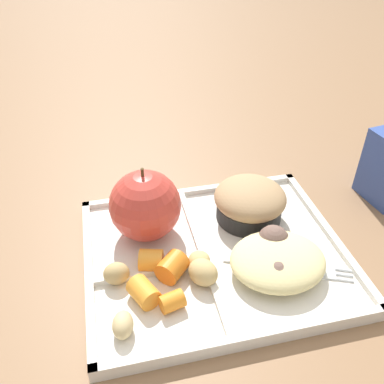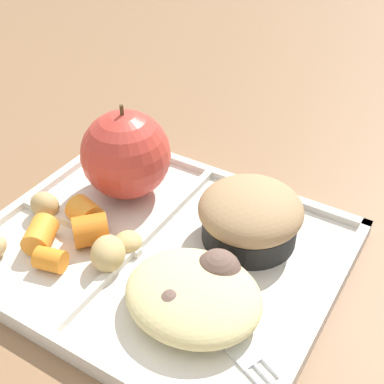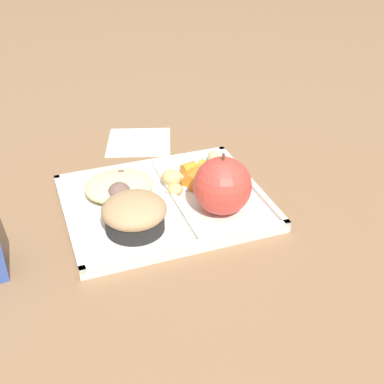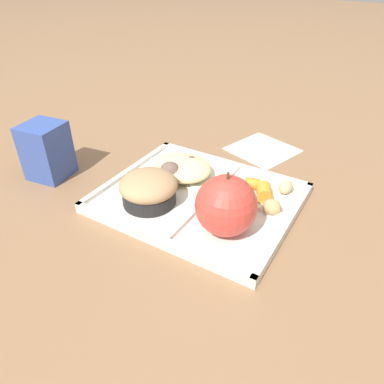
# 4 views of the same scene
# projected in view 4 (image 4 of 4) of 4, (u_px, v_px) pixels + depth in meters

# --- Properties ---
(ground) EXTENTS (6.00, 6.00, 0.00)m
(ground) POSITION_uv_depth(u_px,v_px,m) (199.00, 202.00, 0.59)
(ground) COLOR #846042
(lunch_tray) EXTENTS (0.30, 0.25, 0.02)m
(lunch_tray) POSITION_uv_depth(u_px,v_px,m) (199.00, 199.00, 0.58)
(lunch_tray) COLOR silver
(lunch_tray) RESTS_ON ground
(green_apple) EXTENTS (0.09, 0.09, 0.10)m
(green_apple) POSITION_uv_depth(u_px,v_px,m) (226.00, 206.00, 0.49)
(green_apple) COLOR #C63D33
(green_apple) RESTS_ON lunch_tray
(bran_muffin) EXTENTS (0.09, 0.09, 0.05)m
(bran_muffin) POSITION_uv_depth(u_px,v_px,m) (149.00, 189.00, 0.55)
(bran_muffin) COLOR black
(bran_muffin) RESTS_ON lunch_tray
(carrot_slice_center) EXTENTS (0.03, 0.02, 0.02)m
(carrot_slice_center) POSITION_uv_depth(u_px,v_px,m) (252.00, 184.00, 0.59)
(carrot_slice_center) COLOR orange
(carrot_slice_center) RESTS_ON lunch_tray
(carrot_slice_small) EXTENTS (0.04, 0.04, 0.03)m
(carrot_slice_small) POSITION_uv_depth(u_px,v_px,m) (237.00, 192.00, 0.57)
(carrot_slice_small) COLOR orange
(carrot_slice_small) RESTS_ON lunch_tray
(carrot_slice_diagonal) EXTENTS (0.03, 0.03, 0.03)m
(carrot_slice_diagonal) POSITION_uv_depth(u_px,v_px,m) (245.00, 202.00, 0.55)
(carrot_slice_diagonal) COLOR orange
(carrot_slice_diagonal) RESTS_ON lunch_tray
(carrot_slice_tilted) EXTENTS (0.04, 0.04, 0.02)m
(carrot_slice_tilted) POSITION_uv_depth(u_px,v_px,m) (264.00, 192.00, 0.57)
(carrot_slice_tilted) COLOR orange
(carrot_slice_tilted) RESTS_ON lunch_tray
(potato_chunk_large) EXTENTS (0.03, 0.03, 0.02)m
(potato_chunk_large) POSITION_uv_depth(u_px,v_px,m) (216.00, 192.00, 0.58)
(potato_chunk_large) COLOR tan
(potato_chunk_large) RESTS_ON lunch_tray
(potato_chunk_golden) EXTENTS (0.02, 0.03, 0.02)m
(potato_chunk_golden) POSITION_uv_depth(u_px,v_px,m) (286.00, 187.00, 0.58)
(potato_chunk_golden) COLOR tan
(potato_chunk_golden) RESTS_ON lunch_tray
(potato_chunk_browned) EXTENTS (0.04, 0.04, 0.03)m
(potato_chunk_browned) POSITION_uv_depth(u_px,v_px,m) (224.00, 183.00, 0.59)
(potato_chunk_browned) COLOR tan
(potato_chunk_browned) RESTS_ON lunch_tray
(potato_chunk_corner) EXTENTS (0.03, 0.02, 0.02)m
(potato_chunk_corner) POSITION_uv_depth(u_px,v_px,m) (272.00, 207.00, 0.54)
(potato_chunk_corner) COLOR tan
(potato_chunk_corner) RESTS_ON lunch_tray
(egg_noodle_pile) EXTENTS (0.11, 0.09, 0.03)m
(egg_noodle_pile) POSITION_uv_depth(u_px,v_px,m) (182.00, 167.00, 0.63)
(egg_noodle_pile) COLOR beige
(egg_noodle_pile) RESTS_ON lunch_tray
(meatball_back) EXTENTS (0.03, 0.03, 0.03)m
(meatball_back) POSITION_uv_depth(u_px,v_px,m) (194.00, 171.00, 0.62)
(meatball_back) COLOR brown
(meatball_back) RESTS_ON lunch_tray
(meatball_center) EXTENTS (0.04, 0.04, 0.04)m
(meatball_center) POSITION_uv_depth(u_px,v_px,m) (170.00, 172.00, 0.61)
(meatball_center) COLOR brown
(meatball_center) RESTS_ON lunch_tray
(meatball_side) EXTENTS (0.03, 0.03, 0.03)m
(meatball_side) POSITION_uv_depth(u_px,v_px,m) (191.00, 165.00, 0.64)
(meatball_side) COLOR brown
(meatball_side) RESTS_ON lunch_tray
(plastic_fork) EXTENTS (0.14, 0.07, 0.00)m
(plastic_fork) POSITION_uv_depth(u_px,v_px,m) (172.00, 170.00, 0.65)
(plastic_fork) COLOR silver
(plastic_fork) RESTS_ON lunch_tray
(milk_carton) EXTENTS (0.07, 0.07, 0.10)m
(milk_carton) POSITION_uv_depth(u_px,v_px,m) (47.00, 151.00, 0.63)
(milk_carton) COLOR #334C99
(milk_carton) RESTS_ON ground
(paper_napkin) EXTENTS (0.15, 0.15, 0.00)m
(paper_napkin) POSITION_uv_depth(u_px,v_px,m) (262.00, 150.00, 0.74)
(paper_napkin) COLOR white
(paper_napkin) RESTS_ON ground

